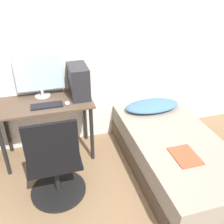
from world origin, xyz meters
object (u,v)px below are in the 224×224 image
(keyboard, at_px, (47,106))
(pc_tower, at_px, (79,81))
(office_chair, at_px, (55,168))
(bed, at_px, (174,154))
(monitor, at_px, (39,75))

(keyboard, relative_size, pc_tower, 0.90)
(office_chair, distance_m, pc_tower, 1.01)
(bed, bearing_deg, pc_tower, 142.43)
(keyboard, xyz_separation_m, pc_tower, (0.39, 0.16, 0.17))
(monitor, xyz_separation_m, pc_tower, (0.42, -0.11, -0.08))
(monitor, xyz_separation_m, keyboard, (0.03, -0.27, -0.26))
(bed, relative_size, pc_tower, 4.85)
(monitor, height_order, pc_tower, monitor)
(office_chair, bearing_deg, bed, 1.83)
(monitor, distance_m, keyboard, 0.38)
(office_chair, bearing_deg, pc_tower, 62.92)
(office_chair, xyz_separation_m, pc_tower, (0.39, 0.76, 0.55))
(office_chair, height_order, bed, office_chair)
(office_chair, distance_m, keyboard, 0.70)
(office_chair, xyz_separation_m, bed, (1.32, 0.04, -0.16))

